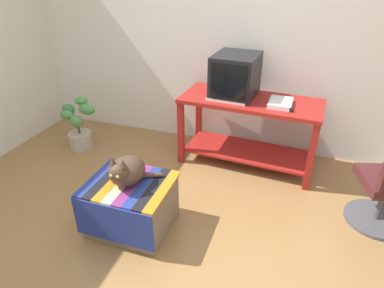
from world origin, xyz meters
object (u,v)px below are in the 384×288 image
(desk, at_px, (249,121))
(stapler, at_px, (287,109))
(ottoman_with_blanket, at_px, (131,205))
(cat, at_px, (126,171))
(tv_monitor, at_px, (235,76))
(keyboard, at_px, (227,100))
(potted_plant, at_px, (79,127))
(book, at_px, (280,103))

(desk, relative_size, stapler, 13.13)
(ottoman_with_blanket, bearing_deg, cat, -177.85)
(tv_monitor, distance_m, ottoman_with_blanket, 1.64)
(desk, bearing_deg, ottoman_with_blanket, -114.30)
(keyboard, bearing_deg, cat, -109.13)
(ottoman_with_blanket, height_order, potted_plant, potted_plant)
(cat, bearing_deg, keyboard, 66.16)
(desk, height_order, stapler, stapler)
(ottoman_with_blanket, bearing_deg, stapler, 46.69)
(tv_monitor, bearing_deg, book, -10.30)
(desk, bearing_deg, potted_plant, -167.35)
(tv_monitor, distance_m, keyboard, 0.26)
(keyboard, bearing_deg, ottoman_with_blanket, -108.73)
(tv_monitor, relative_size, ottoman_with_blanket, 0.81)
(cat, bearing_deg, ottoman_with_blanket, 0.72)
(book, xyz_separation_m, ottoman_with_blanket, (-1.00, -1.25, -0.54))
(potted_plant, distance_m, stapler, 2.34)
(ottoman_with_blanket, bearing_deg, tv_monitor, 69.39)
(desk, relative_size, cat, 3.86)
(stapler, bearing_deg, potted_plant, 110.74)
(cat, relative_size, potted_plant, 0.63)
(tv_monitor, xyz_separation_m, cat, (-0.53, -1.37, -0.40))
(ottoman_with_blanket, distance_m, potted_plant, 1.59)
(keyboard, bearing_deg, tv_monitor, 82.68)
(ottoman_with_blanket, relative_size, potted_plant, 1.10)
(keyboard, relative_size, potted_plant, 0.67)
(keyboard, distance_m, cat, 1.31)
(stapler, bearing_deg, keyboard, 101.54)
(keyboard, xyz_separation_m, stapler, (0.58, -0.07, 0.01))
(tv_monitor, height_order, stapler, tv_monitor)
(potted_plant, bearing_deg, ottoman_with_blanket, -40.01)
(desk, bearing_deg, stapler, -23.22)
(desk, bearing_deg, tv_monitor, 167.09)
(desk, relative_size, keyboard, 3.61)
(tv_monitor, xyz_separation_m, stapler, (0.55, -0.24, -0.19))
(ottoman_with_blanket, height_order, cat, cat)
(keyboard, height_order, cat, keyboard)
(tv_monitor, height_order, potted_plant, tv_monitor)
(keyboard, relative_size, cat, 1.07)
(desk, distance_m, book, 0.40)
(tv_monitor, distance_m, cat, 1.52)
(tv_monitor, xyz_separation_m, potted_plant, (-1.73, -0.35, -0.68))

